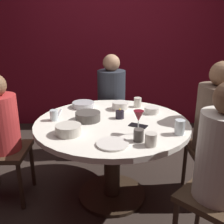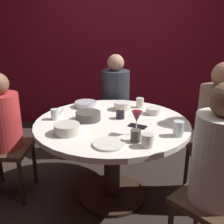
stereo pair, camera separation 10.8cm
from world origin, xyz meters
name	(u,v)px [view 1 (the left image)]	position (x,y,z in m)	size (l,w,h in m)	color
ground_plane	(112,195)	(0.00, 0.00, 0.00)	(8.00, 8.00, 0.00)	#2D231E
back_wall	(111,37)	(0.00, 1.85, 1.30)	(6.00, 0.10, 2.60)	maroon
dining_table	(112,139)	(0.00, 0.00, 0.56)	(1.26, 1.26, 0.72)	silver
seated_diner_left	(0,125)	(-0.92, 0.00, 0.69)	(0.40, 0.40, 1.11)	#3F2D1E
seated_diner_back	(111,94)	(0.00, 0.87, 0.72)	(0.40, 0.40, 1.17)	#3F2D1E
seated_diner_right	(217,118)	(0.86, 0.00, 0.74)	(0.40, 0.40, 1.21)	#3F2D1E
seated_diner_front_right	(222,158)	(0.64, -0.64, 0.73)	(0.57, 0.57, 1.19)	#3F2D1E
candle_holder	(120,114)	(0.07, 0.07, 0.75)	(0.07, 0.07, 0.09)	black
wine_glass	(139,117)	(0.19, -0.26, 0.85)	(0.08, 0.08, 0.18)	silver
dinner_plate	(112,144)	(0.00, -0.44, 0.73)	(0.22, 0.22, 0.01)	silver
cell_phone	(138,126)	(0.20, -0.11, 0.72)	(0.07, 0.14, 0.01)	black
bowl_serving_large	(83,105)	(-0.27, 0.38, 0.75)	(0.21, 0.21, 0.05)	#B7B7BC
bowl_salad_center	(120,106)	(0.08, 0.31, 0.76)	(0.15, 0.15, 0.07)	silver
bowl_small_white	(88,116)	(-0.20, 0.02, 0.76)	(0.21, 0.21, 0.07)	#4C4742
bowl_sauce_side	(152,110)	(0.36, 0.20, 0.75)	(0.13, 0.13, 0.05)	silver
bowl_rice_portion	(68,130)	(-0.32, -0.26, 0.76)	(0.19, 0.19, 0.07)	beige
cup_near_candle	(139,135)	(0.18, -0.38, 0.76)	(0.07, 0.07, 0.09)	#4C4742
cup_by_left_diner	(138,102)	(0.25, 0.39, 0.77)	(0.07, 0.07, 0.09)	beige
cup_by_right_diner	(180,127)	(0.48, -0.27, 0.78)	(0.07, 0.07, 0.11)	silver
cup_center_front	(151,140)	(0.25, -0.45, 0.76)	(0.08, 0.08, 0.09)	beige
cup_far_edge	(54,115)	(-0.48, 0.03, 0.76)	(0.07, 0.07, 0.09)	silver
fork_near_plate	(60,112)	(-0.47, 0.22, 0.72)	(0.02, 0.18, 0.01)	#B7B7BC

